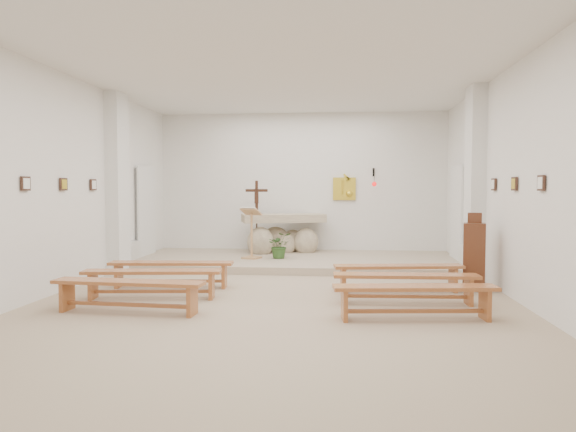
# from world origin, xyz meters

# --- Properties ---
(ground) EXTENTS (7.00, 10.00, 0.00)m
(ground) POSITION_xyz_m (0.00, 0.00, 0.00)
(ground) COLOR tan
(ground) RESTS_ON ground
(wall_left) EXTENTS (0.02, 10.00, 3.50)m
(wall_left) POSITION_xyz_m (-3.49, 0.00, 1.75)
(wall_left) COLOR white
(wall_left) RESTS_ON ground
(wall_right) EXTENTS (0.02, 10.00, 3.50)m
(wall_right) POSITION_xyz_m (3.49, 0.00, 1.75)
(wall_right) COLOR white
(wall_right) RESTS_ON ground
(wall_back) EXTENTS (7.00, 0.02, 3.50)m
(wall_back) POSITION_xyz_m (0.00, 4.99, 1.75)
(wall_back) COLOR white
(wall_back) RESTS_ON ground
(ceiling) EXTENTS (7.00, 10.00, 0.02)m
(ceiling) POSITION_xyz_m (0.00, 0.00, 3.49)
(ceiling) COLOR silver
(ceiling) RESTS_ON wall_back
(sanctuary_platform) EXTENTS (6.98, 3.00, 0.15)m
(sanctuary_platform) POSITION_xyz_m (0.00, 3.50, 0.07)
(sanctuary_platform) COLOR tan
(sanctuary_platform) RESTS_ON ground
(pilaster_left) EXTENTS (0.26, 0.55, 3.50)m
(pilaster_left) POSITION_xyz_m (-3.37, 2.00, 1.75)
(pilaster_left) COLOR white
(pilaster_left) RESTS_ON ground
(pilaster_right) EXTENTS (0.26, 0.55, 3.50)m
(pilaster_right) POSITION_xyz_m (3.37, 2.00, 1.75)
(pilaster_right) COLOR white
(pilaster_right) RESTS_ON ground
(gold_wall_relief) EXTENTS (0.55, 0.04, 0.55)m
(gold_wall_relief) POSITION_xyz_m (1.05, 4.96, 1.65)
(gold_wall_relief) COLOR gold
(gold_wall_relief) RESTS_ON wall_back
(sanctuary_lamp) EXTENTS (0.11, 0.36, 0.44)m
(sanctuary_lamp) POSITION_xyz_m (1.75, 4.71, 1.81)
(sanctuary_lamp) COLOR black
(sanctuary_lamp) RESTS_ON wall_back
(station_frame_left_front) EXTENTS (0.03, 0.20, 0.20)m
(station_frame_left_front) POSITION_xyz_m (-3.47, -0.80, 1.72)
(station_frame_left_front) COLOR #392219
(station_frame_left_front) RESTS_ON wall_left
(station_frame_left_mid) EXTENTS (0.03, 0.20, 0.20)m
(station_frame_left_mid) POSITION_xyz_m (-3.47, 0.20, 1.72)
(station_frame_left_mid) COLOR #392219
(station_frame_left_mid) RESTS_ON wall_left
(station_frame_left_rear) EXTENTS (0.03, 0.20, 0.20)m
(station_frame_left_rear) POSITION_xyz_m (-3.47, 1.20, 1.72)
(station_frame_left_rear) COLOR #392219
(station_frame_left_rear) RESTS_ON wall_left
(station_frame_right_front) EXTENTS (0.03, 0.20, 0.20)m
(station_frame_right_front) POSITION_xyz_m (3.47, -0.80, 1.72)
(station_frame_right_front) COLOR #392219
(station_frame_right_front) RESTS_ON wall_right
(station_frame_right_mid) EXTENTS (0.03, 0.20, 0.20)m
(station_frame_right_mid) POSITION_xyz_m (3.47, 0.20, 1.72)
(station_frame_right_mid) COLOR #392219
(station_frame_right_mid) RESTS_ON wall_right
(station_frame_right_rear) EXTENTS (0.03, 0.20, 0.20)m
(station_frame_right_rear) POSITION_xyz_m (3.47, 1.20, 1.72)
(station_frame_right_rear) COLOR #392219
(station_frame_right_rear) RESTS_ON wall_right
(radiator_left) EXTENTS (0.10, 0.85, 0.52)m
(radiator_left) POSITION_xyz_m (-3.43, 2.70, 0.27)
(radiator_left) COLOR silver
(radiator_left) RESTS_ON ground
(radiator_right) EXTENTS (0.10, 0.85, 0.52)m
(radiator_right) POSITION_xyz_m (3.43, 2.70, 0.27)
(radiator_right) COLOR silver
(radiator_right) RESTS_ON ground
(altar) EXTENTS (2.05, 1.27, 0.99)m
(altar) POSITION_xyz_m (-0.41, 4.39, 0.53)
(altar) COLOR beige
(altar) RESTS_ON sanctuary_platform
(lectern) EXTENTS (0.47, 0.43, 1.11)m
(lectern) POSITION_xyz_m (-0.95, 3.21, 0.70)
(lectern) COLOR tan
(lectern) RESTS_ON sanctuary_platform
(crucifix_stand) EXTENTS (0.51, 0.22, 1.69)m
(crucifix_stand) POSITION_xyz_m (-0.97, 4.07, 1.13)
(crucifix_stand) COLOR #341810
(crucifix_stand) RESTS_ON sanctuary_platform
(potted_plant) EXTENTS (0.61, 0.56, 0.56)m
(potted_plant) POSITION_xyz_m (-0.35, 3.32, 0.43)
(potted_plant) COLOR #2C5120
(potted_plant) RESTS_ON sanctuary_platform
(donation_pedestal) EXTENTS (0.41, 0.41, 1.26)m
(donation_pedestal) POSITION_xyz_m (3.10, 0.91, 0.56)
(donation_pedestal) COLOR #542C18
(donation_pedestal) RESTS_ON ground
(bench_left_front) EXTENTS (2.07, 0.49, 0.43)m
(bench_left_front) POSITION_xyz_m (-1.86, 0.64, 0.32)
(bench_left_front) COLOR #AF6633
(bench_left_front) RESTS_ON ground
(bench_right_front) EXTENTS (2.07, 0.59, 0.43)m
(bench_right_front) POSITION_xyz_m (1.86, 0.64, 0.32)
(bench_right_front) COLOR #AF6633
(bench_right_front) RESTS_ON ground
(bench_left_second) EXTENTS (2.07, 0.55, 0.43)m
(bench_left_second) POSITION_xyz_m (-1.86, -0.24, 0.32)
(bench_left_second) COLOR #AF6633
(bench_left_second) RESTS_ON ground
(bench_right_second) EXTENTS (2.06, 0.41, 0.43)m
(bench_right_second) POSITION_xyz_m (1.86, -0.24, 0.32)
(bench_right_second) COLOR #AF6633
(bench_right_second) RESTS_ON ground
(bench_left_third) EXTENTS (2.07, 0.46, 0.43)m
(bench_left_third) POSITION_xyz_m (-1.86, -1.13, 0.32)
(bench_left_third) COLOR #AF6633
(bench_left_third) RESTS_ON ground
(bench_right_third) EXTENTS (2.07, 0.55, 0.43)m
(bench_right_third) POSITION_xyz_m (1.86, -1.13, 0.32)
(bench_right_third) COLOR #AF6633
(bench_right_third) RESTS_ON ground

